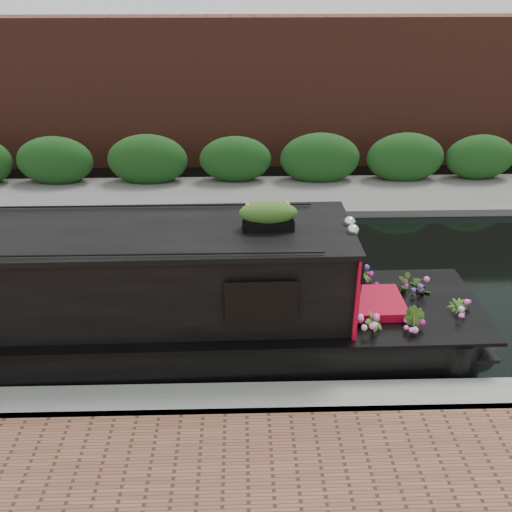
{
  "coord_description": "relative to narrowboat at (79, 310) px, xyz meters",
  "views": [
    {
      "loc": [
        0.24,
        -9.07,
        5.41
      ],
      "look_at": [
        0.48,
        -0.6,
        0.93
      ],
      "focal_mm": 40.0,
      "sensor_mm": 36.0,
      "label": 1
    }
  ],
  "objects": [
    {
      "name": "far_hedge",
      "position": [
        2.17,
        7.06,
        -0.8
      ],
      "size": [
        40.0,
        1.1,
        2.8
      ],
      "primitive_type": "cube",
      "color": "#194316",
      "rests_on": "ground"
    },
    {
      "name": "near_bank_coping",
      "position": [
        2.17,
        -1.34,
        -0.8
      ],
      "size": [
        40.0,
        0.6,
        0.5
      ],
      "primitive_type": "cube",
      "color": "gray",
      "rests_on": "ground"
    },
    {
      "name": "rope_fender",
      "position": [
        6.11,
        -0.0,
        -0.62
      ],
      "size": [
        0.36,
        0.39,
        0.36
      ],
      "primitive_type": "cylinder",
      "rotation": [
        1.57,
        0.0,
        0.0
      ],
      "color": "brown",
      "rests_on": "ground"
    },
    {
      "name": "far_bank_path",
      "position": [
        2.17,
        6.16,
        -0.8
      ],
      "size": [
        40.0,
        2.4,
        0.34
      ],
      "primitive_type": "cube",
      "color": "#62625D",
      "rests_on": "ground"
    },
    {
      "name": "far_brick_wall",
      "position": [
        2.17,
        9.16,
        -0.8
      ],
      "size": [
        40.0,
        1.0,
        8.0
      ],
      "primitive_type": "cube",
      "color": "#5B2B1F",
      "rests_on": "ground"
    },
    {
      "name": "narrowboat",
      "position": [
        0.0,
        0.0,
        0.0
      ],
      "size": [
        11.43,
        2.15,
        2.69
      ],
      "rotation": [
        0.0,
        0.0,
        0.01
      ],
      "color": "black",
      "rests_on": "ground"
    },
    {
      "name": "ground",
      "position": [
        2.17,
        1.96,
        -0.8
      ],
      "size": [
        80.0,
        80.0,
        0.0
      ],
      "primitive_type": "plane",
      "color": "black",
      "rests_on": "ground"
    }
  ]
}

